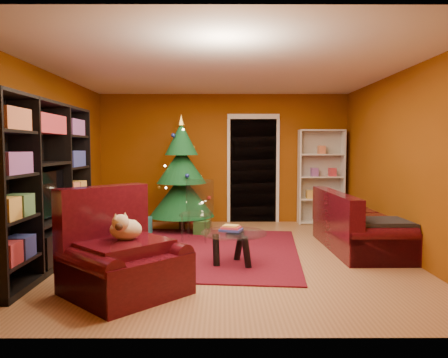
{
  "coord_description": "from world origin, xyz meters",
  "views": [
    {
      "loc": [
        -0.02,
        -6.13,
        1.52
      ],
      "look_at": [
        0.0,
        0.4,
        1.05
      ],
      "focal_mm": 35.0,
      "sensor_mm": 36.0,
      "label": 1
    }
  ],
  "objects_px": {
    "sofa": "(359,220)",
    "acrylic_chair": "(197,214)",
    "gift_box_teal": "(140,226)",
    "armchair": "(125,252)",
    "rug": "(204,250)",
    "coffee_table": "(234,248)",
    "gift_box_green": "(202,228)",
    "gift_box_red": "(188,218)",
    "white_bookshelf": "(321,177)",
    "dog": "(126,230)",
    "media_unit": "(42,186)",
    "christmas_tree": "(182,174)"
  },
  "relations": [
    {
      "from": "gift_box_teal",
      "to": "sofa",
      "type": "xyz_separation_m",
      "value": [
        3.47,
        -1.09,
        0.29
      ]
    },
    {
      "from": "media_unit",
      "to": "dog",
      "type": "height_order",
      "value": "media_unit"
    },
    {
      "from": "rug",
      "to": "media_unit",
      "type": "relative_size",
      "value": 1.16
    },
    {
      "from": "media_unit",
      "to": "coffee_table",
      "type": "xyz_separation_m",
      "value": [
        2.4,
        0.11,
        -0.82
      ]
    },
    {
      "from": "white_bookshelf",
      "to": "dog",
      "type": "bearing_deg",
      "value": -125.43
    },
    {
      "from": "acrylic_chair",
      "to": "gift_box_teal",
      "type": "bearing_deg",
      "value": 163.56
    },
    {
      "from": "armchair",
      "to": "acrylic_chair",
      "type": "bearing_deg",
      "value": 31.07
    },
    {
      "from": "christmas_tree",
      "to": "dog",
      "type": "height_order",
      "value": "christmas_tree"
    },
    {
      "from": "white_bookshelf",
      "to": "sofa",
      "type": "xyz_separation_m",
      "value": [
        0.07,
        -2.27,
        -0.5
      ]
    },
    {
      "from": "white_bookshelf",
      "to": "armchair",
      "type": "relative_size",
      "value": 1.69
    },
    {
      "from": "acrylic_chair",
      "to": "dog",
      "type": "bearing_deg",
      "value": -92.6
    },
    {
      "from": "gift_box_red",
      "to": "acrylic_chair",
      "type": "height_order",
      "value": "acrylic_chair"
    },
    {
      "from": "gift_box_green",
      "to": "acrylic_chair",
      "type": "bearing_deg",
      "value": -95.7
    },
    {
      "from": "white_bookshelf",
      "to": "sofa",
      "type": "height_order",
      "value": "white_bookshelf"
    },
    {
      "from": "dog",
      "to": "coffee_table",
      "type": "height_order",
      "value": "dog"
    },
    {
      "from": "acrylic_chair",
      "to": "coffee_table",
      "type": "bearing_deg",
      "value": -57.98
    },
    {
      "from": "media_unit",
      "to": "armchair",
      "type": "xyz_separation_m",
      "value": [
        1.24,
        -0.99,
        -0.6
      ]
    },
    {
      "from": "rug",
      "to": "gift_box_green",
      "type": "distance_m",
      "value": 1.23
    },
    {
      "from": "media_unit",
      "to": "christmas_tree",
      "type": "distance_m",
      "value": 2.95
    },
    {
      "from": "coffee_table",
      "to": "armchair",
      "type": "bearing_deg",
      "value": -136.36
    },
    {
      "from": "gift_box_green",
      "to": "armchair",
      "type": "distance_m",
      "value": 3.19
    },
    {
      "from": "gift_box_red",
      "to": "armchair",
      "type": "xyz_separation_m",
      "value": [
        -0.3,
        -4.28,
        0.35
      ]
    },
    {
      "from": "gift_box_teal",
      "to": "gift_box_green",
      "type": "bearing_deg",
      "value": 1.22
    },
    {
      "from": "gift_box_green",
      "to": "armchair",
      "type": "xyz_separation_m",
      "value": [
        -0.65,
        -3.1,
        0.32
      ]
    },
    {
      "from": "sofa",
      "to": "acrylic_chair",
      "type": "relative_size",
      "value": 2.27
    },
    {
      "from": "media_unit",
      "to": "christmas_tree",
      "type": "xyz_separation_m",
      "value": [
        1.5,
        2.54,
        -0.01
      ]
    },
    {
      "from": "sofa",
      "to": "acrylic_chair",
      "type": "height_order",
      "value": "acrylic_chair"
    },
    {
      "from": "acrylic_chair",
      "to": "gift_box_green",
      "type": "bearing_deg",
      "value": 95.08
    },
    {
      "from": "gift_box_teal",
      "to": "acrylic_chair",
      "type": "xyz_separation_m",
      "value": [
        1.01,
        -0.52,
        0.3
      ]
    },
    {
      "from": "christmas_tree",
      "to": "dog",
      "type": "xyz_separation_m",
      "value": [
        -0.26,
        -3.46,
        -0.37
      ]
    },
    {
      "from": "gift_box_green",
      "to": "sofa",
      "type": "height_order",
      "value": "sofa"
    },
    {
      "from": "gift_box_teal",
      "to": "white_bookshelf",
      "type": "xyz_separation_m",
      "value": [
        3.4,
        1.18,
        0.78
      ]
    },
    {
      "from": "gift_box_teal",
      "to": "gift_box_green",
      "type": "distance_m",
      "value": 1.07
    },
    {
      "from": "sofa",
      "to": "gift_box_teal",
      "type": "bearing_deg",
      "value": 71.54
    },
    {
      "from": "white_bookshelf",
      "to": "coffee_table",
      "type": "bearing_deg",
      "value": -120.01
    },
    {
      "from": "christmas_tree",
      "to": "white_bookshelf",
      "type": "bearing_deg",
      "value": 15.06
    },
    {
      "from": "gift_box_teal",
      "to": "acrylic_chair",
      "type": "relative_size",
      "value": 0.34
    },
    {
      "from": "sofa",
      "to": "coffee_table",
      "type": "bearing_deg",
      "value": 114.06
    },
    {
      "from": "gift_box_red",
      "to": "dog",
      "type": "height_order",
      "value": "dog"
    },
    {
      "from": "gift_box_green",
      "to": "acrylic_chair",
      "type": "height_order",
      "value": "acrylic_chair"
    },
    {
      "from": "acrylic_chair",
      "to": "rug",
      "type": "bearing_deg",
      "value": -66.5
    },
    {
      "from": "gift_box_red",
      "to": "armchair",
      "type": "height_order",
      "value": "armchair"
    },
    {
      "from": "christmas_tree",
      "to": "dog",
      "type": "bearing_deg",
      "value": -94.29
    },
    {
      "from": "gift_box_teal",
      "to": "dog",
      "type": "height_order",
      "value": "dog"
    },
    {
      "from": "gift_box_teal",
      "to": "gift_box_red",
      "type": "xyz_separation_m",
      "value": [
        0.72,
        1.2,
        -0.06
      ]
    },
    {
      "from": "armchair",
      "to": "coffee_table",
      "type": "relative_size",
      "value": 1.34
    },
    {
      "from": "dog",
      "to": "acrylic_chair",
      "type": "height_order",
      "value": "acrylic_chair"
    },
    {
      "from": "armchair",
      "to": "rug",
      "type": "bearing_deg",
      "value": 22.58
    },
    {
      "from": "media_unit",
      "to": "acrylic_chair",
      "type": "bearing_deg",
      "value": 40.24
    },
    {
      "from": "dog",
      "to": "rug",
      "type": "bearing_deg",
      "value": 21.8
    }
  ]
}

